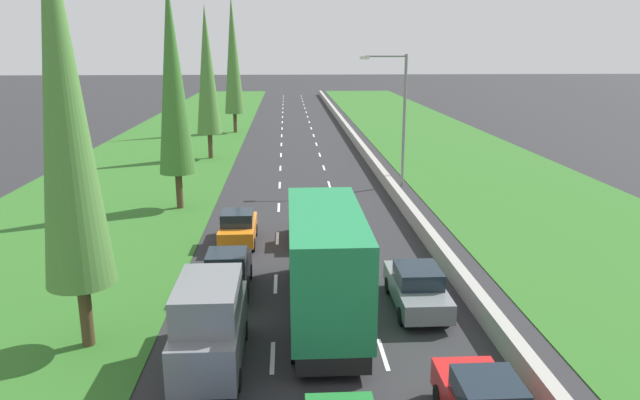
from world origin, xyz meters
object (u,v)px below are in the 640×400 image
Objects in this scene: maroon_hatchback_centre_lane at (310,225)px; grey_sedan_right_lane at (417,287)px; green_box_truck_centre_lane at (324,260)px; poplar_tree_nearest at (63,97)px; black_hatchback_left_lane at (228,271)px; poplar_tree_third at (207,71)px; street_light_mast at (399,111)px; poplar_tree_fourth at (233,56)px; poplar_tree_second at (173,78)px; orange_hatchback_left_lane at (238,228)px; grey_van_left_lane at (210,323)px.

maroon_hatchback_centre_lane is 8.88m from grey_sedan_right_lane.
poplar_tree_nearest is at bearing -168.12° from green_box_truck_centre_lane.
black_hatchback_left_lane is 0.30× the size of poplar_tree_third.
street_light_mast reaches higher than maroon_hatchback_centre_lane.
poplar_tree_third is at bearing 141.71° from street_light_mast.
poplar_tree_second is at bearing -91.19° from poplar_tree_fourth.
orange_hatchback_left_lane is at bearing -59.84° from poplar_tree_second.
grey_sedan_right_lane is at bearing -98.39° from street_light_mast.
black_hatchback_left_lane is at bearing 90.29° from grey_van_left_lane.
poplar_tree_nearest reaches higher than grey_sedan_right_lane.
poplar_tree_second is at bearing 89.77° from poplar_tree_nearest.
orange_hatchback_left_lane is at bearing -85.17° from poplar_tree_fourth.
poplar_tree_nearest reaches higher than poplar_tree_third.
orange_hatchback_left_lane is 0.28× the size of poplar_tree_nearest.
green_box_truck_centre_lane is 0.73× the size of poplar_tree_third.
street_light_mast is (13.49, -27.40, -3.27)m from poplar_tree_fourth.
poplar_tree_fourth is at bearing 94.26° from black_hatchback_left_lane.
green_box_truck_centre_lane is at bearing -81.65° from poplar_tree_fourth.
poplar_tree_third is (-7.89, 31.93, 5.31)m from green_box_truck_centre_lane.
maroon_hatchback_centre_lane is 14.28m from street_light_mast.
street_light_mast reaches higher than black_hatchback_left_lane.
street_light_mast reaches higher than green_box_truck_centre_lane.
poplar_tree_fourth is (-7.05, 48.02, 6.32)m from green_box_truck_centre_lane.
green_box_truck_centre_lane is at bearing 40.67° from grey_van_left_lane.
poplar_tree_second is at bearing -159.75° from street_light_mast.
orange_hatchback_left_lane is 40.42m from poplar_tree_fourth.
poplar_tree_fourth is at bearing 94.83° from orange_hatchback_left_lane.
green_box_truck_centre_lane is 48.95m from poplar_tree_fourth.
poplar_tree_second is 15.30m from street_light_mast.
maroon_hatchback_centre_lane is (3.50, 11.86, -0.56)m from grey_van_left_lane.
poplar_tree_nearest is at bearing -126.45° from maroon_hatchback_centre_lane.
grey_van_left_lane reaches higher than orange_hatchback_left_lane.
black_hatchback_left_lane is 15.10m from poplar_tree_second.
orange_hatchback_left_lane is at bearing -79.90° from poplar_tree_third.
green_box_truck_centre_lane is 0.63× the size of poplar_tree_fourth.
poplar_tree_nearest is (-11.29, -2.27, 7.21)m from grey_sedan_right_lane.
black_hatchback_left_lane is 46.21m from poplar_tree_fourth.
black_hatchback_left_lane is at bearing -89.57° from orange_hatchback_left_lane.
green_box_truck_centre_lane is 1.04× the size of street_light_mast.
street_light_mast is (14.17, 5.23, -2.48)m from poplar_tree_second.
grey_sedan_right_lane is 49.16m from poplar_tree_fourth.
green_box_truck_centre_lane is 0.71× the size of poplar_tree_second.
poplar_tree_second is (-4.07, 12.82, 6.87)m from black_hatchback_left_lane.
street_light_mast is at bearing 81.61° from grey_sedan_right_lane.
green_box_truck_centre_lane is 2.41× the size of maroon_hatchback_centre_lane.
poplar_tree_fourth reaches higher than poplar_tree_nearest.
street_light_mast is at bearing 72.66° from green_box_truck_centre_lane.
black_hatchback_left_lane is at bearing -81.82° from poplar_tree_third.
poplar_tree_second is (-11.22, 14.77, 6.90)m from grey_sedan_right_lane.
black_hatchback_left_lane and maroon_hatchback_centre_lane have the same top height.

